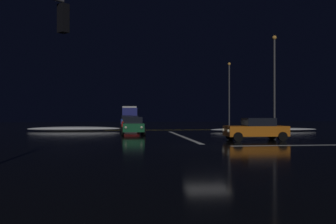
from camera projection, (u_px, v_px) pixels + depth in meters
The scene contains 15 objects.
ground at pixel (207, 147), 21.25m from camera, with size 120.00×120.00×0.10m, color black.
stop_line_north at pixel (182, 136), 30.35m from camera, with size 0.35×15.79×0.01m.
centre_line_ns at pixel (166, 130), 41.87m from camera, with size 22.00×0.15×0.01m.
snow_bank_left_curb at pixel (74, 129), 39.53m from camera, with size 9.73×1.50×0.47m.
snow_bank_right_curb at pixel (264, 129), 39.02m from camera, with size 11.60×1.50×0.36m.
sedan_green at pixel (133, 126), 32.84m from camera, with size 2.02×4.33×1.57m.
sedan_red at pixel (130, 123), 39.57m from camera, with size 2.02×4.33×1.57m.
sedan_white at pixel (132, 122), 46.07m from camera, with size 2.02×4.33×1.57m.
sedan_gray at pixel (131, 121), 51.73m from camera, with size 2.02×4.33×1.57m.
sedan_blue at pixel (127, 120), 56.89m from camera, with size 2.02×4.33×1.57m.
box_truck at pixel (129, 114), 64.02m from camera, with size 2.68×8.28×3.08m.
sedan_orange_crossing at pixel (256, 129), 25.69m from camera, with size 4.33×2.02×1.57m.
traffic_signal_sw at pixel (7, 38), 11.86m from camera, with size 2.94×2.94×6.29m.
streetlamp_right_near at pixel (274, 77), 37.16m from camera, with size 0.44×0.44×9.69m.
streetlamp_right_far at pixel (229, 90), 53.04m from camera, with size 0.44×0.44×9.16m.
Camera 1 is at (-4.76, -20.83, 1.90)m, focal length 39.70 mm.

